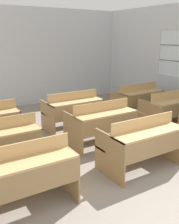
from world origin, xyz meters
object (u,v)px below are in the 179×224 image
(bench_third_center, at_px, (73,109))
(wastepaper_bin, at_px, (140,101))
(bench_front_center, at_px, (142,142))
(bench_second_right, at_px, (170,108))
(bench_third_right, at_px, (138,99))
(bench_second_center, at_px, (101,122))
(bench_front_left, at_px, (22,174))

(bench_third_center, bearing_deg, wastepaper_bin, 14.26)
(bench_front_center, bearing_deg, wastepaper_bin, 47.57)
(bench_second_right, height_order, bench_third_right, same)
(bench_front_center, bearing_deg, bench_third_right, 49.35)
(bench_front_center, distance_m, wastepaper_bin, 4.16)
(bench_second_center, distance_m, bench_third_center, 1.15)
(bench_third_center, xyz_separation_m, wastepaper_bin, (2.81, 0.71, -0.31))
(bench_front_center, xyz_separation_m, bench_third_center, (-0.01, 2.34, 0.00))
(bench_second_right, relative_size, bench_third_center, 1.00)
(bench_third_center, distance_m, bench_third_right, 2.03)
(bench_front_left, bearing_deg, bench_third_center, 49.33)
(bench_third_center, bearing_deg, bench_second_center, -88.96)
(bench_front_left, relative_size, bench_second_right, 1.00)
(bench_front_center, relative_size, bench_third_right, 1.00)
(bench_front_center, bearing_deg, bench_second_center, 89.53)
(bench_second_center, bearing_deg, wastepaper_bin, 33.76)
(bench_front_left, bearing_deg, bench_third_right, 30.03)
(bench_second_center, height_order, wastepaper_bin, bench_second_center)
(bench_third_right, distance_m, wastepaper_bin, 1.10)
(wastepaper_bin, bearing_deg, bench_front_left, -147.71)
(bench_third_center, bearing_deg, bench_third_right, 0.11)
(bench_front_center, height_order, bench_second_right, same)
(wastepaper_bin, bearing_deg, bench_third_center, -165.74)
(bench_second_right, bearing_deg, wastepaper_bin, 66.95)
(bench_third_right, height_order, wastepaper_bin, bench_third_right)
(bench_second_right, bearing_deg, bench_third_center, 150.31)
(bench_second_center, bearing_deg, bench_second_right, 0.01)
(bench_front_left, relative_size, bench_second_center, 1.00)
(bench_second_center, xyz_separation_m, bench_third_right, (2.01, 1.15, 0.00))
(bench_second_center, xyz_separation_m, bench_second_right, (1.99, 0.00, 0.00))
(bench_third_right, bearing_deg, bench_front_center, -130.65)
(bench_third_right, bearing_deg, bench_third_center, -179.89)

